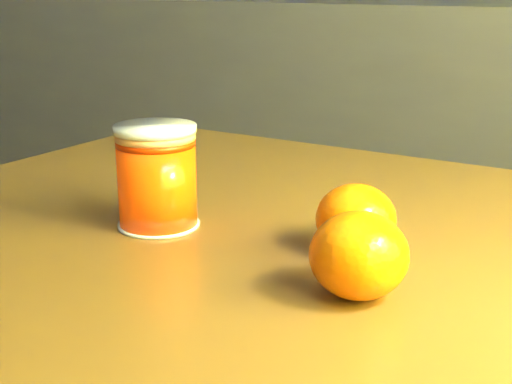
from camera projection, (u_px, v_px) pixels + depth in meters
The scene contains 5 objects.
kitchen_counter at pixel (246, 148), 2.22m from camera, with size 3.15×0.60×0.90m, color #4E4F54.
table at pixel (355, 355), 0.61m from camera, with size 1.00×0.71×0.74m.
juice_glass at pixel (157, 177), 0.64m from camera, with size 0.07×0.07×0.09m.
orange_front at pixel (356, 219), 0.58m from camera, with size 0.07×0.07×0.06m, color orange.
orange_back at pixel (359, 255), 0.50m from camera, with size 0.07×0.07×0.06m, color orange.
Camera 1 is at (1.20, -0.35, 0.95)m, focal length 50.00 mm.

